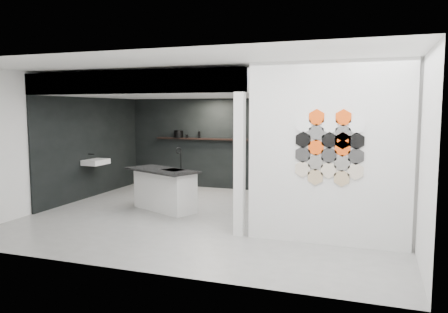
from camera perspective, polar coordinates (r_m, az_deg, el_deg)
floor at (r=8.53m, az=-1.31°, el=-7.92°), size 7.00×6.00×0.01m
partition_panel at (r=6.81m, az=13.41°, el=0.34°), size 2.45×0.15×2.80m
bay_clad_back at (r=11.54m, az=-2.21°, el=1.72°), size 4.40×0.04×2.35m
bay_clad_left at (r=10.86m, az=-16.83°, el=1.18°), size 0.04×4.00×2.35m
bulkhead at (r=9.71m, az=-6.54°, el=8.96°), size 4.40×4.00×0.40m
corner_column at (r=7.12m, az=2.04°, el=-1.07°), size 0.16×0.16×2.35m
fascia_beam at (r=8.03m, az=-12.57°, el=9.44°), size 4.40×0.16×0.40m
wall_basin at (r=10.59m, az=-16.40°, el=-0.70°), size 0.40×0.60×0.12m
display_shelf at (r=11.40m, az=-1.94°, el=2.30°), size 3.00×0.15×0.04m
kitchen_island at (r=9.08m, az=-7.78°, el=-4.22°), size 1.77×1.33×1.31m
stockpot at (r=11.74m, az=-5.94°, el=2.95°), size 0.31×0.31×0.19m
kettle at (r=11.15m, az=1.61°, el=2.73°), size 0.23×0.23×0.16m
glass_bowl at (r=10.99m, az=4.41°, el=2.52°), size 0.19×0.19×0.11m
glass_vase at (r=10.98m, az=4.65°, el=2.57°), size 0.12×0.12×0.13m
bottle_dark at (r=11.50m, az=-3.27°, el=2.87°), size 0.08×0.08×0.18m
utensil_cup at (r=11.64m, az=-4.87°, el=2.67°), size 0.08×0.08×0.09m
hex_tile_cluster at (r=6.71m, az=13.64°, el=1.15°), size 1.04×0.02×1.16m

